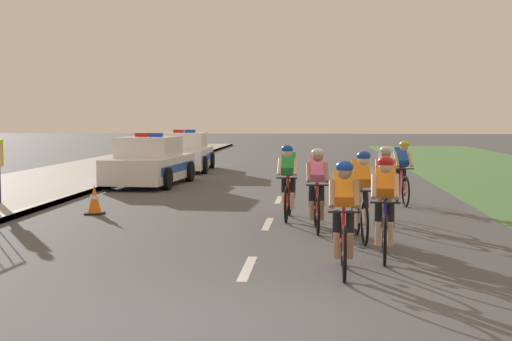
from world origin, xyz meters
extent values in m
plane|color=#4C4C51|center=(0.00, 0.00, 0.00)|extent=(160.00, 160.00, 0.00)
cube|color=#A3A099|center=(-7.49, 14.00, 0.06)|extent=(4.61, 60.00, 0.12)
cube|color=#9E9E99|center=(-5.26, 14.00, 0.07)|extent=(0.16, 60.00, 0.13)
cube|color=white|center=(0.00, 2.76, 0.00)|extent=(0.14, 1.60, 0.01)
cube|color=white|center=(0.00, 6.76, 0.00)|extent=(0.14, 1.60, 0.01)
cube|color=white|center=(0.00, 10.76, 0.00)|extent=(0.14, 1.60, 0.01)
cube|color=white|center=(0.00, 14.76, 0.00)|extent=(0.14, 1.60, 0.01)
cube|color=white|center=(0.00, 18.76, 0.00)|extent=(0.14, 1.60, 0.01)
torus|color=black|center=(1.29, 2.05, 0.36)|extent=(0.05, 0.72, 0.72)
cylinder|color=#99999E|center=(1.29, 2.05, 0.36)|extent=(0.06, 0.06, 0.06)
torus|color=black|center=(1.31, 3.05, 0.36)|extent=(0.05, 0.72, 0.72)
cylinder|color=#99999E|center=(1.31, 3.05, 0.36)|extent=(0.06, 0.06, 0.06)
cylinder|color=#B21919|center=(1.30, 2.50, 0.90)|extent=(0.04, 0.55, 0.04)
cylinder|color=#B21919|center=(1.30, 2.32, 0.58)|extent=(0.05, 0.48, 0.63)
cylinder|color=#B21919|center=(1.30, 2.70, 0.60)|extent=(0.04, 0.04, 0.65)
cylinder|color=black|center=(1.29, 2.15, 0.88)|extent=(0.42, 0.03, 0.03)
cube|color=black|center=(1.30, 2.70, 0.94)|extent=(0.10, 0.22, 0.05)
cube|color=orange|center=(1.30, 2.57, 1.14)|extent=(0.29, 0.55, 0.46)
cube|color=black|center=(1.30, 2.69, 0.98)|extent=(0.28, 0.20, 0.18)
cylinder|color=black|center=(1.39, 2.64, 0.64)|extent=(0.11, 0.22, 0.40)
cylinder|color=#9E7051|center=(1.39, 2.56, 0.37)|extent=(0.09, 0.15, 0.36)
cylinder|color=black|center=(1.21, 2.64, 0.64)|extent=(0.11, 0.17, 0.40)
cylinder|color=#9E7051|center=(1.21, 2.56, 0.37)|extent=(0.09, 0.12, 0.36)
cylinder|color=#9E7051|center=(1.46, 2.36, 1.09)|extent=(0.08, 0.40, 0.35)
cylinder|color=#9E7051|center=(1.14, 2.36, 1.09)|extent=(0.08, 0.40, 0.35)
sphere|color=#9E7051|center=(1.30, 2.27, 1.38)|extent=(0.19, 0.19, 0.19)
ellipsoid|color=blue|center=(1.30, 2.26, 1.45)|extent=(0.23, 0.32, 0.24)
torus|color=black|center=(1.89, 3.07, 0.36)|extent=(0.10, 0.73, 0.72)
cylinder|color=#99999E|center=(1.89, 3.07, 0.36)|extent=(0.06, 0.06, 0.06)
torus|color=black|center=(1.98, 4.07, 0.36)|extent=(0.10, 0.73, 0.72)
cylinder|color=#99999E|center=(1.98, 4.07, 0.36)|extent=(0.06, 0.06, 0.06)
cylinder|color=#1E1E99|center=(1.93, 3.52, 0.90)|extent=(0.08, 0.55, 0.04)
cylinder|color=#1E1E99|center=(1.92, 3.35, 0.58)|extent=(0.08, 0.48, 0.63)
cylinder|color=#1E1E99|center=(1.95, 3.72, 0.60)|extent=(0.04, 0.04, 0.65)
cylinder|color=black|center=(1.90, 3.17, 0.88)|extent=(0.42, 0.06, 0.03)
cube|color=black|center=(1.95, 3.72, 0.94)|extent=(0.12, 0.23, 0.05)
cube|color=orange|center=(1.94, 3.60, 1.14)|extent=(0.32, 0.57, 0.45)
cube|color=black|center=(1.95, 3.71, 0.98)|extent=(0.30, 0.22, 0.18)
cylinder|color=black|center=(2.03, 3.65, 0.64)|extent=(0.13, 0.23, 0.40)
cylinder|color=tan|center=(2.03, 3.57, 0.37)|extent=(0.10, 0.16, 0.36)
cylinder|color=black|center=(1.85, 3.67, 0.64)|extent=(0.12, 0.18, 0.40)
cylinder|color=tan|center=(1.85, 3.59, 0.37)|extent=(0.10, 0.13, 0.36)
cylinder|color=tan|center=(2.08, 3.37, 1.09)|extent=(0.11, 0.41, 0.35)
cylinder|color=tan|center=(1.76, 3.39, 1.09)|extent=(0.11, 0.41, 0.35)
sphere|color=tan|center=(1.91, 3.30, 1.38)|extent=(0.19, 0.19, 0.19)
ellipsoid|color=red|center=(1.91, 3.29, 1.45)|extent=(0.26, 0.33, 0.24)
torus|color=black|center=(1.72, 4.61, 0.36)|extent=(0.10, 0.73, 0.72)
cylinder|color=#99999E|center=(1.72, 4.61, 0.36)|extent=(0.06, 0.06, 0.06)
torus|color=black|center=(1.65, 5.61, 0.36)|extent=(0.10, 0.73, 0.72)
cylinder|color=#99999E|center=(1.65, 5.61, 0.36)|extent=(0.06, 0.06, 0.06)
cylinder|color=silver|center=(1.69, 5.06, 0.90)|extent=(0.07, 0.55, 0.04)
cylinder|color=silver|center=(1.70, 4.88, 0.58)|extent=(0.07, 0.48, 0.63)
cylinder|color=silver|center=(1.67, 5.26, 0.60)|extent=(0.04, 0.04, 0.65)
cylinder|color=black|center=(1.71, 4.71, 0.88)|extent=(0.42, 0.06, 0.03)
cube|color=black|center=(1.67, 5.26, 0.94)|extent=(0.12, 0.23, 0.05)
cube|color=orange|center=(1.68, 5.13, 1.14)|extent=(0.32, 0.57, 0.46)
cube|color=black|center=(1.68, 5.25, 0.98)|extent=(0.29, 0.22, 0.18)
cylinder|color=black|center=(1.77, 5.20, 0.64)|extent=(0.13, 0.23, 0.40)
cylinder|color=beige|center=(1.77, 5.12, 0.37)|extent=(0.10, 0.16, 0.36)
cylinder|color=black|center=(1.59, 5.19, 0.64)|extent=(0.12, 0.18, 0.40)
cylinder|color=beige|center=(1.60, 5.11, 0.37)|extent=(0.10, 0.13, 0.36)
cylinder|color=beige|center=(1.86, 4.93, 1.09)|extent=(0.10, 0.41, 0.35)
cylinder|color=beige|center=(1.54, 4.91, 1.09)|extent=(0.10, 0.41, 0.35)
sphere|color=beige|center=(1.71, 4.83, 1.38)|extent=(0.19, 0.19, 0.19)
ellipsoid|color=blue|center=(1.71, 4.82, 1.45)|extent=(0.25, 0.33, 0.24)
torus|color=black|center=(0.97, 5.53, 0.36)|extent=(0.08, 0.73, 0.72)
cylinder|color=#99999E|center=(0.97, 5.53, 0.36)|extent=(0.06, 0.06, 0.06)
torus|color=black|center=(0.92, 6.53, 0.36)|extent=(0.08, 0.73, 0.72)
cylinder|color=#99999E|center=(0.92, 6.53, 0.36)|extent=(0.06, 0.06, 0.06)
cylinder|color=#B21919|center=(0.95, 5.98, 0.90)|extent=(0.06, 0.55, 0.04)
cylinder|color=#B21919|center=(0.96, 5.80, 0.58)|extent=(0.06, 0.48, 0.63)
cylinder|color=#B21919|center=(0.94, 6.18, 0.60)|extent=(0.04, 0.04, 0.65)
cylinder|color=black|center=(0.96, 5.63, 0.88)|extent=(0.42, 0.05, 0.03)
cube|color=black|center=(0.94, 6.18, 0.94)|extent=(0.11, 0.22, 0.05)
cube|color=pink|center=(0.95, 6.05, 1.14)|extent=(0.30, 0.55, 0.47)
cube|color=black|center=(0.94, 6.17, 0.98)|extent=(0.29, 0.21, 0.18)
cylinder|color=black|center=(1.03, 6.12, 0.64)|extent=(0.12, 0.23, 0.40)
cylinder|color=#9E7051|center=(1.04, 6.04, 0.37)|extent=(0.10, 0.16, 0.36)
cylinder|color=black|center=(0.85, 6.11, 0.64)|extent=(0.12, 0.17, 0.40)
cylinder|color=#9E7051|center=(0.86, 6.03, 0.37)|extent=(0.10, 0.13, 0.36)
cylinder|color=#9E7051|center=(1.11, 5.85, 1.09)|extent=(0.09, 0.40, 0.35)
cylinder|color=#9E7051|center=(0.79, 5.83, 1.09)|extent=(0.09, 0.40, 0.35)
sphere|color=#9E7051|center=(0.96, 5.75, 1.38)|extent=(0.19, 0.19, 0.19)
ellipsoid|color=white|center=(0.96, 5.74, 1.45)|extent=(0.24, 0.32, 0.24)
torus|color=black|center=(0.35, 6.92, 0.36)|extent=(0.06, 0.72, 0.72)
cylinder|color=#99999E|center=(0.35, 6.92, 0.36)|extent=(0.06, 0.06, 0.06)
torus|color=black|center=(0.38, 7.92, 0.36)|extent=(0.06, 0.72, 0.72)
cylinder|color=#99999E|center=(0.38, 7.92, 0.36)|extent=(0.06, 0.06, 0.06)
cylinder|color=#B21919|center=(0.37, 7.37, 0.90)|extent=(0.05, 0.55, 0.04)
cylinder|color=#B21919|center=(0.36, 7.19, 0.58)|extent=(0.05, 0.48, 0.63)
cylinder|color=#B21919|center=(0.37, 7.57, 0.60)|extent=(0.04, 0.04, 0.65)
cylinder|color=black|center=(0.36, 7.02, 0.88)|extent=(0.42, 0.04, 0.03)
cube|color=black|center=(0.37, 7.57, 0.94)|extent=(0.11, 0.22, 0.05)
cube|color=green|center=(0.37, 7.44, 1.14)|extent=(0.30, 0.56, 0.44)
cube|color=black|center=(0.37, 7.56, 0.98)|extent=(0.29, 0.21, 0.18)
cylinder|color=black|center=(0.46, 7.50, 0.64)|extent=(0.12, 0.23, 0.40)
cylinder|color=beige|center=(0.46, 7.42, 0.37)|extent=(0.09, 0.16, 0.36)
cylinder|color=black|center=(0.28, 7.51, 0.64)|extent=(0.11, 0.17, 0.40)
cylinder|color=beige|center=(0.28, 7.43, 0.37)|extent=(0.09, 0.12, 0.36)
cylinder|color=beige|center=(0.52, 7.22, 1.09)|extent=(0.09, 0.40, 0.35)
cylinder|color=beige|center=(0.20, 7.23, 1.09)|extent=(0.09, 0.40, 0.35)
sphere|color=beige|center=(0.36, 7.14, 1.38)|extent=(0.19, 0.19, 0.19)
ellipsoid|color=blue|center=(0.36, 7.13, 1.45)|extent=(0.24, 0.32, 0.24)
torus|color=black|center=(2.24, 6.58, 0.36)|extent=(0.10, 0.73, 0.72)
cylinder|color=#99999E|center=(2.24, 6.58, 0.36)|extent=(0.06, 0.06, 0.06)
torus|color=black|center=(2.32, 7.58, 0.36)|extent=(0.10, 0.73, 0.72)
cylinder|color=#99999E|center=(2.32, 7.58, 0.36)|extent=(0.06, 0.06, 0.06)
cylinder|color=#1E1E99|center=(2.28, 7.03, 0.90)|extent=(0.08, 0.55, 0.04)
cylinder|color=#1E1E99|center=(2.26, 6.86, 0.58)|extent=(0.08, 0.48, 0.63)
cylinder|color=#1E1E99|center=(2.29, 7.23, 0.60)|extent=(0.04, 0.04, 0.65)
cylinder|color=black|center=(2.25, 6.68, 0.88)|extent=(0.42, 0.06, 0.03)
cube|color=black|center=(2.29, 7.23, 0.94)|extent=(0.12, 0.23, 0.05)
cube|color=white|center=(2.28, 7.11, 1.14)|extent=(0.32, 0.57, 0.45)
cube|color=black|center=(2.29, 7.22, 0.98)|extent=(0.29, 0.22, 0.18)
cylinder|color=black|center=(2.38, 7.16, 0.64)|extent=(0.13, 0.23, 0.40)
cylinder|color=#9E7051|center=(2.37, 7.08, 0.37)|extent=(0.10, 0.16, 0.36)
cylinder|color=black|center=(2.20, 7.18, 0.64)|extent=(0.12, 0.18, 0.40)
cylinder|color=#9E7051|center=(2.19, 7.10, 0.37)|extent=(0.10, 0.13, 0.36)
cylinder|color=#9E7051|center=(2.43, 6.88, 1.09)|extent=(0.11, 0.41, 0.35)
cylinder|color=#9E7051|center=(2.11, 6.90, 1.09)|extent=(0.11, 0.41, 0.35)
sphere|color=#9E7051|center=(2.26, 6.81, 1.38)|extent=(0.19, 0.19, 0.19)
ellipsoid|color=white|center=(2.26, 6.80, 1.45)|extent=(0.25, 0.33, 0.24)
torus|color=black|center=(2.99, 9.58, 0.36)|extent=(0.11, 0.72, 0.72)
cylinder|color=#99999E|center=(2.99, 9.58, 0.36)|extent=(0.07, 0.07, 0.06)
torus|color=black|center=(2.90, 10.58, 0.36)|extent=(0.11, 0.72, 0.72)
cylinder|color=#99999E|center=(2.90, 10.58, 0.36)|extent=(0.07, 0.07, 0.06)
cylinder|color=#B21919|center=(2.95, 10.03, 0.90)|extent=(0.09, 0.55, 0.04)
cylinder|color=#B21919|center=(2.97, 9.85, 0.58)|extent=(0.09, 0.48, 0.63)
cylinder|color=#B21919|center=(2.93, 10.23, 0.60)|extent=(0.04, 0.04, 0.65)
cylinder|color=black|center=(2.98, 9.68, 0.88)|extent=(0.42, 0.07, 0.03)
cube|color=black|center=(2.93, 10.23, 0.94)|extent=(0.12, 0.23, 0.05)
cube|color=blue|center=(2.94, 10.10, 1.14)|extent=(0.33, 0.57, 0.45)
cube|color=black|center=(2.93, 10.22, 0.98)|extent=(0.30, 0.23, 0.18)
cylinder|color=black|center=(3.03, 10.18, 0.64)|extent=(0.13, 0.23, 0.40)
cylinder|color=tan|center=(3.04, 10.10, 0.37)|extent=(0.10, 0.16, 0.36)
cylinder|color=black|center=(2.85, 10.16, 0.64)|extent=(0.13, 0.18, 0.40)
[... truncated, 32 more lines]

